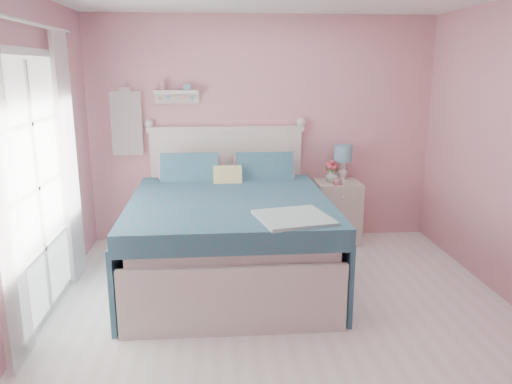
{
  "coord_description": "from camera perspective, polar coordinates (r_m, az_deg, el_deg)",
  "views": [
    {
      "loc": [
        -0.53,
        -3.57,
        2.01
      ],
      "look_at": [
        -0.16,
        1.2,
        0.82
      ],
      "focal_mm": 35.0,
      "sensor_mm": 36.0,
      "label": 1
    }
  ],
  "objects": [
    {
      "name": "floor",
      "position": [
        4.13,
        3.61,
        -15.16
      ],
      "size": [
        4.5,
        4.5,
        0.0
      ],
      "primitive_type": "plane",
      "color": "silver",
      "rests_on": "ground"
    },
    {
      "name": "room_shell",
      "position": [
        3.63,
        3.99,
        7.24
      ],
      "size": [
        4.5,
        4.5,
        4.5
      ],
      "color": "pink",
      "rests_on": "floor"
    },
    {
      "name": "bed",
      "position": [
        4.91,
        -3.05,
        -4.74
      ],
      "size": [
        1.85,
        2.34,
        1.36
      ],
      "rotation": [
        0.0,
        0.0,
        0.01
      ],
      "color": "silver",
      "rests_on": "floor"
    },
    {
      "name": "nightstand",
      "position": [
        5.95,
        9.21,
        -2.24
      ],
      "size": [
        0.5,
        0.5,
        0.73
      ],
      "color": "silver",
      "rests_on": "floor"
    },
    {
      "name": "table_lamp",
      "position": [
        5.87,
        9.9,
        4.08
      ],
      "size": [
        0.21,
        0.21,
        0.42
      ],
      "color": "white",
      "rests_on": "nightstand"
    },
    {
      "name": "vase",
      "position": [
        5.82,
        8.64,
        1.88
      ],
      "size": [
        0.2,
        0.2,
        0.16
      ],
      "primitive_type": "imported",
      "rotation": [
        0.0,
        0.0,
        -0.41
      ],
      "color": "silver",
      "rests_on": "nightstand"
    },
    {
      "name": "teacup",
      "position": [
        5.69,
        9.32,
        1.16
      ],
      "size": [
        0.12,
        0.12,
        0.07
      ],
      "primitive_type": "imported",
      "rotation": [
        0.0,
        0.0,
        -0.41
      ],
      "color": "#CC898E",
      "rests_on": "nightstand"
    },
    {
      "name": "roses",
      "position": [
        5.8,
        8.67,
        3.0
      ],
      "size": [
        0.14,
        0.11,
        0.12
      ],
      "color": "#C44354",
      "rests_on": "vase"
    },
    {
      "name": "wall_shelf",
      "position": [
        5.78,
        -9.1,
        11.08
      ],
      "size": [
        0.5,
        0.15,
        0.25
      ],
      "color": "silver",
      "rests_on": "room_shell"
    },
    {
      "name": "hanging_dress",
      "position": [
        5.87,
        -14.57,
        7.57
      ],
      "size": [
        0.34,
        0.03,
        0.72
      ],
      "primitive_type": "cube",
      "color": "white",
      "rests_on": "room_shell"
    },
    {
      "name": "french_door",
      "position": [
        4.32,
        -23.79,
        0.3
      ],
      "size": [
        0.04,
        1.32,
        2.16
      ],
      "color": "silver",
      "rests_on": "floor"
    },
    {
      "name": "curtain_near",
      "position": [
        3.61,
        -26.98,
        -0.84
      ],
      "size": [
        0.04,
        0.4,
        2.32
      ],
      "primitive_type": "cube",
      "color": "white",
      "rests_on": "floor"
    },
    {
      "name": "curtain_far",
      "position": [
        4.98,
        -20.63,
        3.5
      ],
      "size": [
        0.04,
        0.4,
        2.32
      ],
      "primitive_type": "cube",
      "color": "white",
      "rests_on": "floor"
    }
  ]
}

